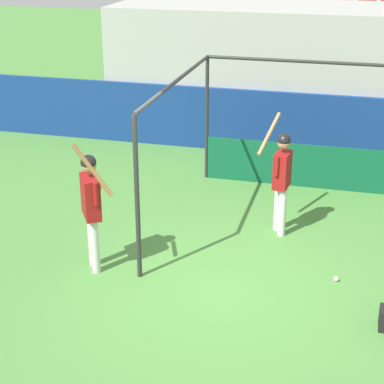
{
  "coord_description": "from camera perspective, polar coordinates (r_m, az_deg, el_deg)",
  "views": [
    {
      "loc": [
        1.68,
        -7.7,
        4.77
      ],
      "look_at": [
        -0.64,
        1.06,
        0.99
      ],
      "focal_mm": 60.0,
      "sensor_mm": 36.0,
      "label": 1
    }
  ],
  "objects": [
    {
      "name": "ground_plane",
      "position": [
        9.21,
        2.16,
        -8.55
      ],
      "size": [
        60.0,
        60.0,
        0.0
      ],
      "primitive_type": "plane",
      "color": "#477F38"
    },
    {
      "name": "batting_cage",
      "position": [
        11.63,
        9.23,
        4.17
      ],
      "size": [
        3.78,
        4.22,
        2.49
      ],
      "color": "#282828",
      "rests_on": "ground"
    },
    {
      "name": "bleacher_section",
      "position": [
        15.79,
        8.54,
        10.63
      ],
      "size": [
        8.15,
        3.2,
        3.1
      ],
      "color": "#9E9E99",
      "rests_on": "ground"
    },
    {
      "name": "baseball",
      "position": [
        9.59,
        12.69,
        -7.54
      ],
      "size": [
        0.07,
        0.07,
        0.07
      ],
      "color": "white",
      "rests_on": "ground"
    },
    {
      "name": "player_waiting",
      "position": [
        9.32,
        -8.96,
        -0.82
      ],
      "size": [
        0.7,
        0.67,
        2.08
      ],
      "rotation": [
        0.0,
        0.0,
        -1.0
      ],
      "color": "silver",
      "rests_on": "ground"
    },
    {
      "name": "outfield_wall",
      "position": [
        14.39,
        7.55,
        6.07
      ],
      "size": [
        24.0,
        0.12,
        1.42
      ],
      "color": "navy",
      "rests_on": "ground"
    },
    {
      "name": "player_batter",
      "position": [
        10.47,
        7.96,
        1.58
      ],
      "size": [
        0.55,
        0.91,
        1.9
      ],
      "rotation": [
        0.0,
        0.0,
        1.45
      ],
      "color": "silver",
      "rests_on": "ground"
    }
  ]
}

